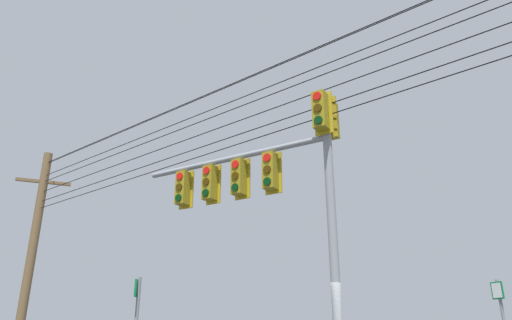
{
  "coord_description": "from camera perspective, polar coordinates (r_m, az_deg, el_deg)",
  "views": [
    {
      "loc": [
        -8.96,
        -0.8,
        1.52
      ],
      "look_at": [
        1.17,
        2.83,
        5.55
      ],
      "focal_mm": 32.67,
      "sensor_mm": 36.0,
      "label": 1
    }
  ],
  "objects": [
    {
      "name": "utility_pole_wooden",
      "position": [
        19.99,
        -25.8,
        -10.45
      ],
      "size": [
        1.44,
        1.62,
        8.47
      ],
      "color": "brown",
      "rests_on": "ground"
    },
    {
      "name": "signal_mast_assembly",
      "position": [
        11.1,
        1.9,
        -2.46
      ],
      "size": [
        1.63,
        5.46,
        6.8
      ],
      "color": "gray",
      "rests_on": "ground"
    },
    {
      "name": "overhead_wire_span",
      "position": [
        11.0,
        14.22,
        12.02
      ],
      "size": [
        9.19,
        27.09,
        2.21
      ],
      "color": "black"
    }
  ]
}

